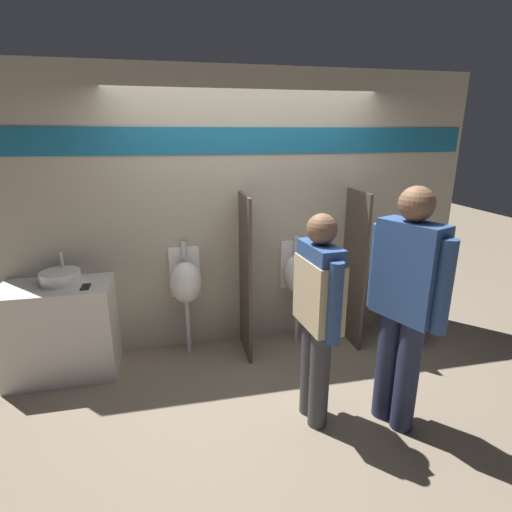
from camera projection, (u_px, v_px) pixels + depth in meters
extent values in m
plane|color=gray|center=(260.00, 367.00, 3.77)|extent=(16.00, 16.00, 0.00)
cube|color=#B2A893|center=(247.00, 214.00, 3.93)|extent=(4.56, 0.06, 2.70)
cube|color=#19668E|center=(247.00, 141.00, 3.69)|extent=(4.47, 0.01, 0.24)
cube|color=silver|center=(61.00, 330.00, 3.57)|extent=(0.93, 0.53, 0.86)
cylinder|color=white|center=(60.00, 277.00, 3.49)|extent=(0.34, 0.34, 0.11)
cylinder|color=silver|center=(62.00, 260.00, 3.56)|extent=(0.03, 0.03, 0.14)
cube|color=black|center=(86.00, 287.00, 3.40)|extent=(0.07, 0.14, 0.01)
cube|color=#4C4238|center=(245.00, 277.00, 3.82)|extent=(0.03, 0.49, 1.59)
cube|color=#4C4238|center=(354.00, 269.00, 4.05)|extent=(0.03, 0.49, 1.59)
cylinder|color=silver|center=(188.00, 327.00, 3.94)|extent=(0.04, 0.04, 0.57)
ellipsoid|color=white|center=(186.00, 282.00, 3.81)|extent=(0.31, 0.29, 0.40)
cube|color=white|center=(185.00, 272.00, 3.92)|extent=(0.29, 0.02, 0.50)
cylinder|color=silver|center=(184.00, 250.00, 3.82)|extent=(0.06, 0.06, 0.16)
cylinder|color=silver|center=(297.00, 316.00, 4.17)|extent=(0.04, 0.04, 0.57)
ellipsoid|color=white|center=(298.00, 274.00, 4.04)|extent=(0.31, 0.29, 0.40)
cube|color=white|center=(294.00, 264.00, 4.15)|extent=(0.29, 0.02, 0.50)
cylinder|color=silver|center=(296.00, 244.00, 4.05)|extent=(0.06, 0.06, 0.16)
cylinder|color=white|center=(405.00, 322.00, 4.22)|extent=(0.41, 0.41, 0.41)
torus|color=white|center=(407.00, 304.00, 4.15)|extent=(0.42, 0.42, 0.04)
cube|color=white|center=(393.00, 281.00, 4.39)|extent=(0.33, 0.16, 0.30)
cylinder|color=silver|center=(396.00, 262.00, 4.30)|extent=(0.06, 0.06, 0.14)
cylinder|color=#3D3D42|center=(319.00, 379.00, 2.93)|extent=(0.15, 0.15, 0.78)
cylinder|color=#3D3D42|center=(310.00, 368.00, 3.07)|extent=(0.15, 0.15, 0.78)
cube|color=#2D4C84|center=(319.00, 287.00, 2.79)|extent=(0.22, 0.42, 0.62)
cube|color=#C6B289|center=(319.00, 293.00, 2.80)|extent=(0.24, 0.45, 0.49)
cylinder|color=#2D4C84|center=(335.00, 304.00, 2.59)|extent=(0.10, 0.10, 0.57)
cylinder|color=#2D4C84|center=(305.00, 280.00, 3.01)|extent=(0.10, 0.10, 0.57)
sphere|color=brown|center=(322.00, 229.00, 2.67)|extent=(0.21, 0.21, 0.21)
cylinder|color=#282D4C|center=(407.00, 376.00, 2.88)|extent=(0.16, 0.16, 0.87)
cylinder|color=#282D4C|center=(387.00, 365.00, 3.02)|extent=(0.16, 0.16, 0.87)
cube|color=#2D4C84|center=(409.00, 271.00, 2.72)|extent=(0.36, 0.50, 0.69)
cylinder|color=#2D4C84|center=(444.00, 287.00, 2.53)|extent=(0.11, 0.11, 0.63)
cylinder|color=#2D4C84|center=(377.00, 266.00, 2.94)|extent=(0.11, 0.11, 0.63)
sphere|color=brown|center=(417.00, 204.00, 2.59)|extent=(0.24, 0.24, 0.24)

